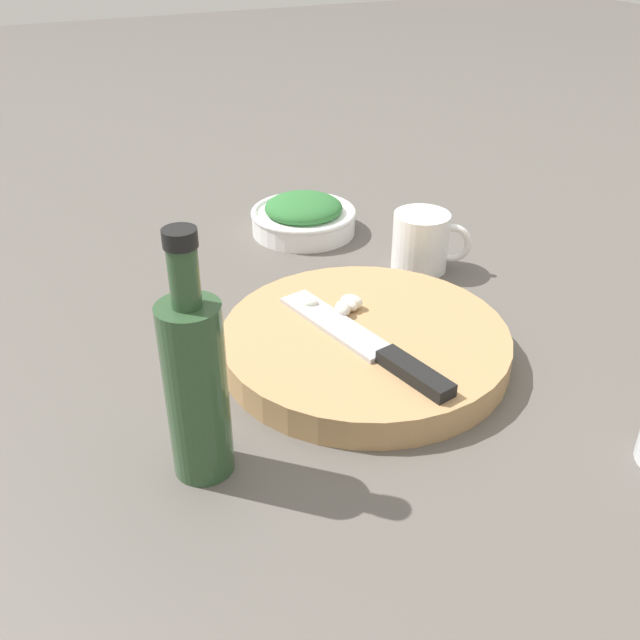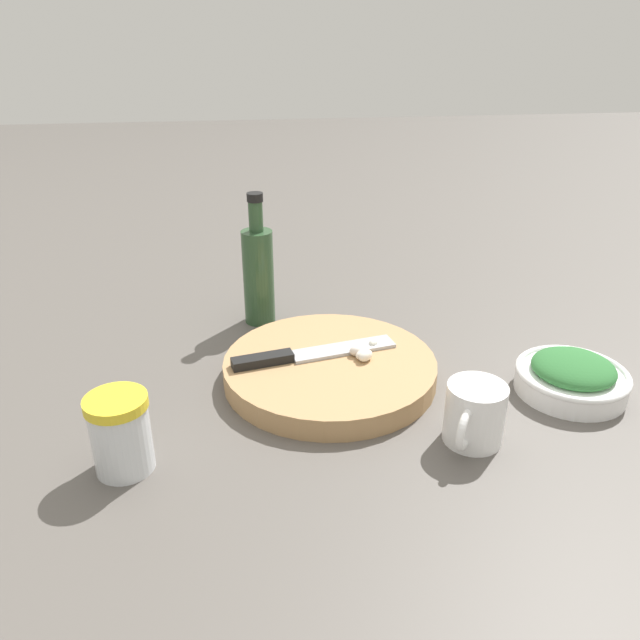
{
  "view_description": "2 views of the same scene",
  "coord_description": "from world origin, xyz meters",
  "px_view_note": "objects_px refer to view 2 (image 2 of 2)",
  "views": [
    {
      "loc": [
        -0.55,
        0.27,
        0.42
      ],
      "look_at": [
        -0.02,
        0.02,
        0.07
      ],
      "focal_mm": 40.0,
      "sensor_mm": 36.0,
      "label": 1
    },
    {
      "loc": [
        -0.12,
        -0.8,
        0.46
      ],
      "look_at": [
        -0.02,
        -0.03,
        0.09
      ],
      "focal_mm": 35.0,
      "sensor_mm": 36.0,
      "label": 2
    }
  ],
  "objects_px": {
    "garlic_cloves": "(363,352)",
    "spice_jar": "(121,433)",
    "chef_knife": "(305,354)",
    "oil_bottle": "(258,273)",
    "cutting_board": "(330,369)",
    "coffee_mug": "(474,414)",
    "herb_bowl": "(572,376)"
  },
  "relations": [
    {
      "from": "spice_jar",
      "to": "coffee_mug",
      "type": "relative_size",
      "value": 1.03
    },
    {
      "from": "herb_bowl",
      "to": "spice_jar",
      "type": "distance_m",
      "value": 0.59
    },
    {
      "from": "garlic_cloves",
      "to": "chef_knife",
      "type": "bearing_deg",
      "value": 172.43
    },
    {
      "from": "chef_knife",
      "to": "herb_bowl",
      "type": "bearing_deg",
      "value": 64.34
    },
    {
      "from": "cutting_board",
      "to": "coffee_mug",
      "type": "relative_size",
      "value": 3.3
    },
    {
      "from": "oil_bottle",
      "to": "chef_knife",
      "type": "bearing_deg",
      "value": -74.2
    },
    {
      "from": "garlic_cloves",
      "to": "herb_bowl",
      "type": "height_order",
      "value": "herb_bowl"
    },
    {
      "from": "chef_knife",
      "to": "herb_bowl",
      "type": "distance_m",
      "value": 0.37
    },
    {
      "from": "coffee_mug",
      "to": "oil_bottle",
      "type": "xyz_separation_m",
      "value": [
        -0.24,
        0.37,
        0.05
      ]
    },
    {
      "from": "spice_jar",
      "to": "chef_knife",
      "type": "bearing_deg",
      "value": 37.48
    },
    {
      "from": "cutting_board",
      "to": "garlic_cloves",
      "type": "height_order",
      "value": "garlic_cloves"
    },
    {
      "from": "cutting_board",
      "to": "spice_jar",
      "type": "xyz_separation_m",
      "value": [
        -0.26,
        -0.16,
        0.03
      ]
    },
    {
      "from": "cutting_board",
      "to": "spice_jar",
      "type": "distance_m",
      "value": 0.31
    },
    {
      "from": "garlic_cloves",
      "to": "spice_jar",
      "type": "distance_m",
      "value": 0.35
    },
    {
      "from": "garlic_cloves",
      "to": "coffee_mug",
      "type": "xyz_separation_m",
      "value": [
        0.1,
        -0.17,
        -0.0
      ]
    },
    {
      "from": "cutting_board",
      "to": "oil_bottle",
      "type": "relative_size",
      "value": 1.36
    },
    {
      "from": "garlic_cloves",
      "to": "coffee_mug",
      "type": "relative_size",
      "value": 0.71
    },
    {
      "from": "cutting_board",
      "to": "garlic_cloves",
      "type": "distance_m",
      "value": 0.05
    },
    {
      "from": "chef_knife",
      "to": "herb_bowl",
      "type": "relative_size",
      "value": 1.59
    },
    {
      "from": "chef_knife",
      "to": "oil_bottle",
      "type": "height_order",
      "value": "oil_bottle"
    },
    {
      "from": "herb_bowl",
      "to": "spice_jar",
      "type": "height_order",
      "value": "spice_jar"
    },
    {
      "from": "garlic_cloves",
      "to": "spice_jar",
      "type": "relative_size",
      "value": 0.68
    },
    {
      "from": "garlic_cloves",
      "to": "spice_jar",
      "type": "height_order",
      "value": "spice_jar"
    },
    {
      "from": "garlic_cloves",
      "to": "herb_bowl",
      "type": "bearing_deg",
      "value": -16.08
    },
    {
      "from": "herb_bowl",
      "to": "oil_bottle",
      "type": "relative_size",
      "value": 0.69
    },
    {
      "from": "herb_bowl",
      "to": "coffee_mug",
      "type": "height_order",
      "value": "coffee_mug"
    },
    {
      "from": "cutting_board",
      "to": "herb_bowl",
      "type": "height_order",
      "value": "herb_bowl"
    },
    {
      "from": "chef_knife",
      "to": "garlic_cloves",
      "type": "xyz_separation_m",
      "value": [
        0.08,
        -0.01,
        0.0
      ]
    },
    {
      "from": "coffee_mug",
      "to": "oil_bottle",
      "type": "relative_size",
      "value": 0.41
    },
    {
      "from": "herb_bowl",
      "to": "coffee_mug",
      "type": "bearing_deg",
      "value": -153.04
    },
    {
      "from": "herb_bowl",
      "to": "spice_jar",
      "type": "bearing_deg",
      "value": -171.84
    },
    {
      "from": "cutting_board",
      "to": "oil_bottle",
      "type": "xyz_separation_m",
      "value": [
        -0.09,
        0.2,
        0.07
      ]
    }
  ]
}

